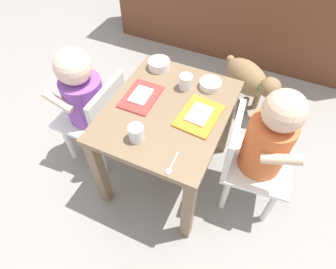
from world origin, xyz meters
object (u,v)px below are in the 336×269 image
at_px(dog, 249,79).
at_px(water_cup_right, 186,83).
at_px(seated_child_right, 265,142).
at_px(cereal_bowl_right_side, 210,84).
at_px(seated_child_left, 85,96).
at_px(food_tray_left, 141,96).
at_px(food_tray_right, 199,115).
at_px(water_cup_left, 136,134).
at_px(spoon_by_left_tray, 172,166).
at_px(cereal_bowl_left_side, 159,64).
at_px(dining_table, 168,123).

bearing_deg(dog, water_cup_right, -112.09).
relative_size(seated_child_right, cereal_bowl_right_side, 7.34).
distance_m(seated_child_left, food_tray_left, 0.28).
relative_size(seated_child_right, food_tray_right, 3.26).
relative_size(seated_child_left, water_cup_left, 10.16).
distance_m(seated_child_right, cereal_bowl_right_side, 0.34).
distance_m(food_tray_left, spoon_by_left_tray, 0.37).
bearing_deg(spoon_by_left_tray, water_cup_left, 161.24).
relative_size(seated_child_left, cereal_bowl_right_side, 7.00).
xyz_separation_m(food_tray_right, cereal_bowl_left_side, (-0.28, 0.21, 0.02)).
bearing_deg(water_cup_right, cereal_bowl_left_side, 154.49).
xyz_separation_m(dining_table, cereal_bowl_right_side, (0.11, 0.19, 0.11)).
height_order(water_cup_right, spoon_by_left_tray, water_cup_right).
height_order(cereal_bowl_left_side, cereal_bowl_right_side, cereal_bowl_left_side).
xyz_separation_m(dining_table, water_cup_right, (0.02, 0.15, 0.12)).
distance_m(water_cup_left, cereal_bowl_left_side, 0.43).
xyz_separation_m(dining_table, seated_child_right, (0.40, 0.04, 0.05)).
bearing_deg(dining_table, water_cup_right, 83.86).
distance_m(dining_table, food_tray_left, 0.16).
relative_size(dog, cereal_bowl_left_side, 3.87).
bearing_deg(water_cup_left, water_cup_right, 80.64).
distance_m(seated_child_left, spoon_by_left_tray, 0.58).
xyz_separation_m(seated_child_right, food_tray_left, (-0.53, -0.02, 0.05)).
height_order(dog, food_tray_left, food_tray_left).
xyz_separation_m(seated_child_left, food_tray_right, (0.53, 0.04, 0.07)).
distance_m(food_tray_left, food_tray_right, 0.26).
relative_size(dog, food_tray_left, 2.04).
bearing_deg(dining_table, water_cup_left, -101.78).
bearing_deg(food_tray_left, food_tray_right, -0.00).
height_order(food_tray_left, food_tray_right, same).
relative_size(dog, water_cup_right, 6.02).
relative_size(food_tray_right, water_cup_right, 3.28).
height_order(water_cup_right, cereal_bowl_right_side, water_cup_right).
height_order(dog, cereal_bowl_right_side, cereal_bowl_right_side).
relative_size(cereal_bowl_left_side, spoon_by_left_tray, 1.01).
bearing_deg(water_cup_left, food_tray_right, 50.08).
bearing_deg(food_tray_left, cereal_bowl_right_side, 36.83).
bearing_deg(food_tray_left, water_cup_right, 42.35).
bearing_deg(water_cup_right, seated_child_left, -157.11).
xyz_separation_m(seated_child_left, dog, (0.63, 0.69, -0.21)).
bearing_deg(food_tray_left, seated_child_left, -170.97).
xyz_separation_m(water_cup_left, water_cup_right, (0.06, 0.34, 0.00)).
bearing_deg(cereal_bowl_left_side, food_tray_left, -85.35).
xyz_separation_m(dog, water_cup_right, (-0.21, -0.51, 0.30)).
bearing_deg(water_cup_left, seated_child_left, 156.10).
xyz_separation_m(dog, food_tray_right, (-0.09, -0.65, 0.27)).
distance_m(water_cup_right, cereal_bowl_right_side, 0.11).
bearing_deg(dining_table, food_tray_right, 5.40).
distance_m(water_cup_left, water_cup_right, 0.34).
bearing_deg(food_tray_left, dining_table, -5.40).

